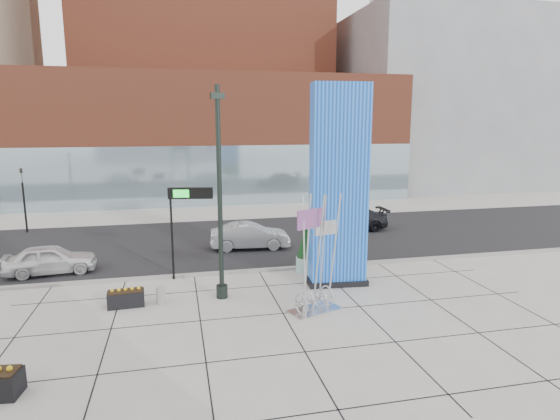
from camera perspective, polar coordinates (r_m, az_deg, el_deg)
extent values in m
plane|color=#9E9991|center=(18.30, -3.47, -11.54)|extent=(160.00, 160.00, 0.00)
cube|color=black|center=(27.74, -6.79, -3.80)|extent=(80.00, 12.00, 0.02)
cube|color=gray|center=(22.00, -5.16, -7.52)|extent=(80.00, 0.30, 0.12)
cube|color=brown|center=(43.91, -7.98, 8.74)|extent=(34.00, 10.00, 11.00)
cube|color=#8CA5B2|center=(39.36, -7.28, 4.16)|extent=(34.00, 0.60, 5.00)
cube|color=slate|center=(56.57, 18.21, 12.28)|extent=(20.00, 18.00, 18.00)
cube|color=#0B40AD|center=(19.71, 7.19, 2.81)|extent=(2.43, 1.13, 8.49)
cube|color=black|center=(20.68, 6.92, -8.59)|extent=(2.63, 1.33, 0.24)
cylinder|color=black|center=(18.10, -7.37, 1.77)|extent=(0.19, 0.19, 8.28)
cylinder|color=black|center=(19.09, -7.08, -9.81)|extent=(0.46, 0.46, 0.52)
cube|color=black|center=(17.91, -7.66, 13.63)|extent=(0.55, 0.31, 0.23)
cube|color=silver|center=(17.85, 4.21, -12.05)|extent=(2.15, 1.59, 0.05)
cylinder|color=silver|center=(16.80, 2.46, -5.62)|extent=(0.08, 0.08, 4.40)
cylinder|color=silver|center=(17.18, 3.33, -5.26)|extent=(0.08, 0.08, 4.40)
cylinder|color=silver|center=(17.07, 4.68, -5.38)|extent=(0.08, 0.08, 4.40)
cylinder|color=silver|center=(17.43, 5.67, -5.06)|extent=(0.08, 0.08, 4.40)
cylinder|color=silver|center=(17.14, 6.79, -5.36)|extent=(0.08, 0.08, 4.40)
torus|color=silver|center=(17.45, 2.20, -11.16)|extent=(0.34, 0.77, 0.80)
torus|color=silver|center=(17.72, 3.45, -10.83)|extent=(0.34, 0.77, 0.80)
torus|color=silver|center=(17.69, 5.01, -10.90)|extent=(0.34, 0.77, 0.80)
torus|color=silver|center=(17.97, 6.20, -10.56)|extent=(0.34, 0.77, 0.80)
cube|color=red|center=(16.74, 3.51, -1.03)|extent=(1.06, 0.53, 0.70)
cube|color=silver|center=(17.15, 5.96, -2.29)|extent=(0.86, 0.27, 0.53)
cylinder|color=gray|center=(18.91, -14.35, -10.04)|extent=(0.34, 0.34, 0.66)
cylinder|color=black|center=(21.11, -13.04, -2.96)|extent=(0.10, 0.10, 4.07)
cube|color=black|center=(20.77, -10.84, 2.09)|extent=(1.94, 0.52, 0.48)
cube|color=#19D833|center=(20.66, -11.91, 2.00)|extent=(0.67, 0.14, 0.34)
cylinder|color=#8DBEBB|center=(22.55, 6.70, -6.24)|extent=(1.08, 1.08, 0.75)
cylinder|color=black|center=(22.45, 6.72, -5.32)|extent=(0.99, 0.99, 0.06)
cone|color=black|center=(22.20, 6.78, -2.91)|extent=(0.97, 0.97, 1.94)
cylinder|color=#8DBEBB|center=(22.16, 3.25, -6.57)|extent=(1.00, 1.00, 0.70)
cylinder|color=black|center=(22.06, 3.26, -5.71)|extent=(0.92, 0.92, 0.06)
cone|color=black|center=(21.82, 3.29, -3.45)|extent=(0.90, 0.90, 1.79)
cylinder|color=#8DBEBB|center=(22.32, 4.74, -6.41)|extent=(1.05, 1.05, 0.74)
cylinder|color=black|center=(22.21, 4.76, -5.51)|extent=(0.97, 0.97, 0.06)
cone|color=black|center=(21.97, 4.80, -3.14)|extent=(0.95, 0.95, 1.89)
cube|color=black|center=(19.05, -18.26, -10.24)|extent=(1.39, 0.77, 0.58)
cube|color=black|center=(18.94, -18.32, -9.37)|extent=(1.29, 0.66, 0.06)
imported|color=silver|center=(24.09, -26.18, -5.45)|extent=(4.12, 2.04, 1.35)
imported|color=#ACB0B4|center=(25.89, -3.68, -3.20)|extent=(4.42, 1.86, 1.42)
imported|color=black|center=(30.48, 8.52, -1.19)|extent=(4.86, 1.99, 1.41)
cylinder|color=black|center=(33.51, -28.67, 0.24)|extent=(0.12, 0.12, 3.20)
imported|color=black|center=(33.25, -28.99, 3.71)|extent=(0.15, 0.18, 0.90)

